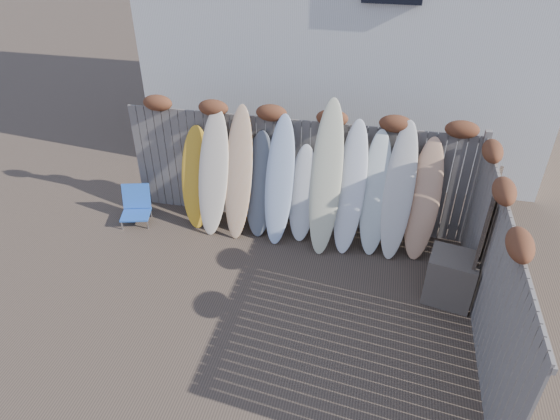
% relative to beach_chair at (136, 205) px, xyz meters
% --- Properties ---
extents(ground, '(80.00, 80.00, 0.00)m').
position_rel_beach_chair_xyz_m(ground, '(2.83, -1.79, -0.31)').
color(ground, '#493A2D').
extents(back_fence, '(6.05, 0.28, 2.24)m').
position_rel_beach_chair_xyz_m(back_fence, '(2.89, 0.61, 0.87)').
color(back_fence, slate).
rests_on(back_fence, ground).
extents(right_fence, '(0.28, 4.40, 2.24)m').
position_rel_beach_chair_xyz_m(right_fence, '(5.83, -1.53, 0.83)').
color(right_fence, slate).
rests_on(right_fence, ground).
extents(beach_chair, '(0.62, 0.65, 0.67)m').
position_rel_beach_chair_xyz_m(beach_chair, '(0.00, 0.00, 0.00)').
color(beach_chair, blue).
rests_on(beach_chair, ground).
extents(wooden_crate, '(0.78, 0.69, 0.80)m').
position_rel_beach_chair_xyz_m(wooden_crate, '(5.48, -0.92, 0.09)').
color(wooden_crate, '#50473C').
rests_on(wooden_crate, ground).
extents(lattice_panel, '(0.35, 1.20, 1.83)m').
position_rel_beach_chair_xyz_m(lattice_panel, '(5.85, -0.57, 0.61)').
color(lattice_panel, '#3E3526').
rests_on(lattice_panel, ground).
extents(surfboard_0, '(0.60, 0.69, 1.79)m').
position_rel_beach_chair_xyz_m(surfboard_0, '(1.14, 0.24, 0.59)').
color(surfboard_0, gold).
rests_on(surfboard_0, ground).
extents(surfboard_1, '(0.61, 0.81, 2.16)m').
position_rel_beach_chair_xyz_m(surfboard_1, '(1.49, 0.16, 0.77)').
color(surfboard_1, '#FFE8C5').
rests_on(surfboard_1, ground).
extents(surfboard_2, '(0.51, 0.81, 2.24)m').
position_rel_beach_chair_xyz_m(surfboard_2, '(1.94, 0.16, 0.81)').
color(surfboard_2, '#F4B477').
rests_on(surfboard_2, ground).
extents(surfboard_3, '(0.53, 0.66, 1.81)m').
position_rel_beach_chair_xyz_m(surfboard_3, '(2.29, 0.23, 0.59)').
color(surfboard_3, slate).
rests_on(surfboard_3, ground).
extents(surfboard_4, '(0.53, 0.79, 2.16)m').
position_rel_beach_chair_xyz_m(surfboard_4, '(2.66, 0.14, 0.77)').
color(surfboard_4, silver).
rests_on(surfboard_4, ground).
extents(surfboard_5, '(0.47, 0.60, 1.65)m').
position_rel_beach_chair_xyz_m(surfboard_5, '(3.05, 0.24, 0.51)').
color(surfboard_5, white).
rests_on(surfboard_5, ground).
extents(surfboard_6, '(0.52, 0.88, 2.49)m').
position_rel_beach_chair_xyz_m(surfboard_6, '(3.44, 0.09, 0.94)').
color(surfboard_6, beige).
rests_on(surfboard_6, ground).
extents(surfboard_7, '(0.55, 0.81, 2.18)m').
position_rel_beach_chair_xyz_m(surfboard_7, '(3.84, 0.14, 0.78)').
color(surfboard_7, white).
rests_on(surfboard_7, ground).
extents(surfboard_8, '(0.51, 0.74, 2.03)m').
position_rel_beach_chair_xyz_m(surfboard_8, '(4.25, 0.18, 0.71)').
color(surfboard_8, silver).
rests_on(surfboard_8, ground).
extents(surfboard_9, '(0.53, 0.82, 2.22)m').
position_rel_beach_chair_xyz_m(surfboard_9, '(4.61, 0.16, 0.80)').
color(surfboard_9, silver).
rests_on(surfboard_9, ground).
extents(surfboard_10, '(0.58, 0.75, 1.98)m').
position_rel_beach_chair_xyz_m(surfboard_10, '(5.02, 0.20, 0.68)').
color(surfboard_10, '#EAAA7C').
rests_on(surfboard_10, ground).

